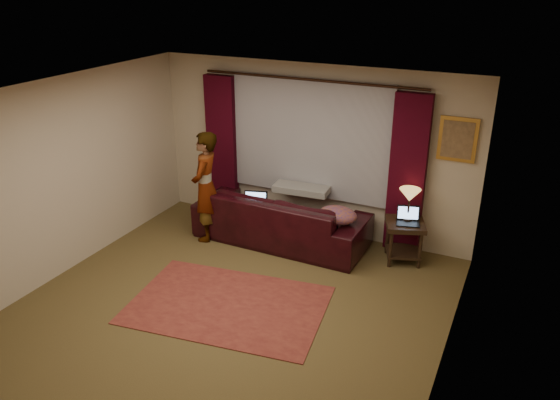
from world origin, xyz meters
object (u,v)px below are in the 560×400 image
object	(u,v)px
sofa	(281,209)
person	(206,187)
end_table	(404,241)
tiffany_lamp	(409,205)
laptop_table	(409,216)
laptop_sofa	(254,203)

from	to	relation	value
sofa	person	distance (m)	1.17
end_table	tiffany_lamp	distance (m)	0.54
end_table	person	size ratio (longest dim) A/B	0.36
laptop_table	person	bearing A→B (deg)	175.08
sofa	laptop_table	distance (m)	1.88
end_table	tiffany_lamp	bearing A→B (deg)	80.74
tiffany_lamp	laptop_table	bearing A→B (deg)	-72.40
sofa	tiffany_lamp	distance (m)	1.87
laptop_sofa	end_table	world-z (taller)	laptop_sofa
tiffany_lamp	laptop_table	size ratio (longest dim) A/B	1.39
person	tiffany_lamp	bearing A→B (deg)	88.25
end_table	laptop_table	xyz separation A→B (m)	(0.04, -0.05, 0.41)
tiffany_lamp	laptop_table	world-z (taller)	tiffany_lamp
end_table	laptop_table	size ratio (longest dim) A/B	1.78
laptop_table	end_table	bearing A→B (deg)	118.40
end_table	laptop_table	world-z (taller)	laptop_table
laptop_sofa	tiffany_lamp	world-z (taller)	tiffany_lamp
sofa	laptop_sofa	size ratio (longest dim) A/B	6.83
laptop_sofa	person	bearing A→B (deg)	175.94
laptop_sofa	tiffany_lamp	size ratio (longest dim) A/B	0.81
laptop_sofa	end_table	xyz separation A→B (m)	(2.15, 0.40, -0.35)
tiffany_lamp	person	size ratio (longest dim) A/B	0.28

